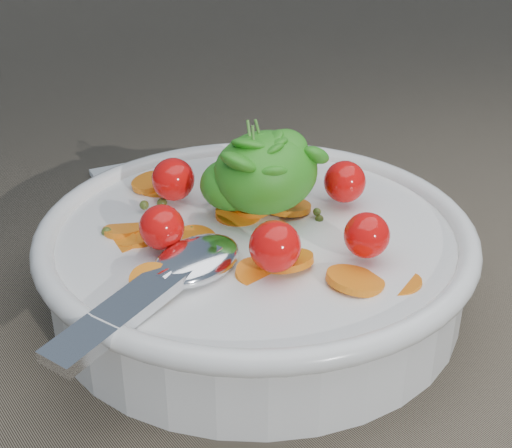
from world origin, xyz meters
TOP-DOWN VIEW (x-y plane):
  - ground at (0.00, 0.00)m, footprint 6.00×6.00m
  - bowl at (0.01, 0.01)m, footprint 0.32×0.29m
  - napkin at (0.07, 0.20)m, footprint 0.17×0.15m

SIDE VIEW (x-z plane):
  - ground at x=0.00m, z-range 0.00..0.00m
  - napkin at x=0.07m, z-range 0.00..0.01m
  - bowl at x=0.01m, z-range -0.03..0.10m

